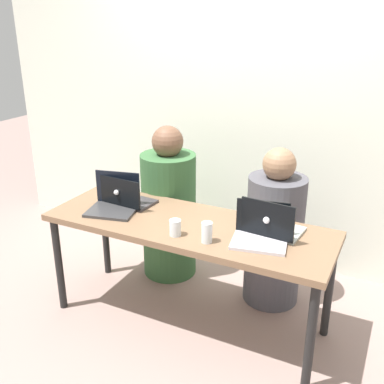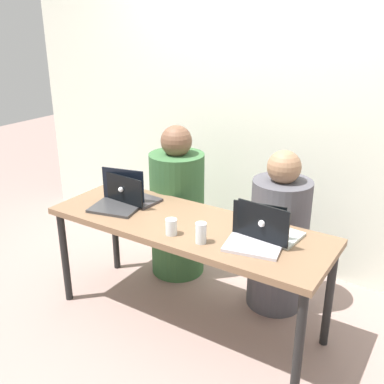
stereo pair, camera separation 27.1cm
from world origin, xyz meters
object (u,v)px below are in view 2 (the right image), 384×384
(person_on_left, at_px, (177,210))
(laptop_back_right, at_px, (269,230))
(laptop_front_left, at_px, (118,199))
(laptop_front_right, at_px, (255,237))
(person_on_right, at_px, (278,240))
(water_glass_right, at_px, (201,234))
(water_glass_center, at_px, (171,228))
(laptop_back_left, at_px, (130,195))

(person_on_left, distance_m, laptop_back_right, 1.03)
(laptop_front_left, relative_size, laptop_front_right, 1.03)
(person_on_right, xyz_separation_m, water_glass_right, (-0.20, -0.67, 0.27))
(person_on_right, distance_m, laptop_back_right, 0.50)
(laptop_front_left, height_order, water_glass_center, laptop_front_left)
(person_on_right, relative_size, water_glass_right, 9.34)
(person_on_right, height_order, water_glass_right, person_on_right)
(laptop_back_left, xyz_separation_m, water_glass_right, (0.72, -0.25, 0.01))
(person_on_left, xyz_separation_m, water_glass_center, (0.42, -0.67, 0.23))
(laptop_back_right, height_order, water_glass_center, laptop_back_right)
(person_on_left, distance_m, laptop_front_right, 1.05)
(laptop_back_right, bearing_deg, person_on_left, -19.38)
(person_on_left, distance_m, laptop_back_left, 0.49)
(laptop_back_left, xyz_separation_m, laptop_front_right, (0.98, -0.11, 0.00))
(water_glass_center, bearing_deg, laptop_front_right, 17.60)
(laptop_back_right, distance_m, laptop_front_right, 0.12)
(person_on_left, distance_m, laptop_front_left, 0.59)
(person_on_right, distance_m, laptop_front_right, 0.59)
(person_on_left, relative_size, person_on_right, 1.05)
(laptop_front_left, bearing_deg, water_glass_right, -24.09)
(laptop_back_right, distance_m, laptop_back_left, 1.01)
(laptop_back_left, xyz_separation_m, water_glass_center, (0.52, -0.25, -0.00))
(laptop_front_right, bearing_deg, person_on_left, 138.25)
(laptop_back_right, height_order, water_glass_right, laptop_back_right)
(person_on_left, relative_size, water_glass_center, 12.33)
(laptop_front_left, distance_m, water_glass_right, 0.74)
(person_on_right, xyz_separation_m, water_glass_center, (-0.40, -0.67, 0.26))
(laptop_front_left, xyz_separation_m, laptop_front_right, (0.99, 0.00, -0.00))
(person_on_right, bearing_deg, water_glass_center, 66.51)
(person_on_left, bearing_deg, person_on_right, -165.94)
(laptop_front_right, bearing_deg, person_on_right, 85.87)
(laptop_back_left, distance_m, water_glass_right, 0.76)
(laptop_back_right, bearing_deg, laptop_front_right, 79.96)
(person_on_left, relative_size, laptop_back_right, 3.48)
(person_on_right, height_order, laptop_back_left, person_on_right)
(laptop_back_right, height_order, laptop_front_left, laptop_front_left)
(person_on_left, bearing_deg, laptop_back_left, 91.04)
(water_glass_right, bearing_deg, person_on_left, 132.78)
(laptop_back_right, xyz_separation_m, water_glass_center, (-0.49, -0.26, -0.01))
(water_glass_center, bearing_deg, laptop_back_left, 153.93)
(person_on_left, height_order, person_on_right, person_on_left)
(person_on_left, height_order, water_glass_right, person_on_left)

